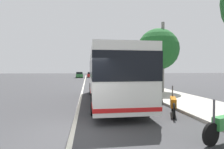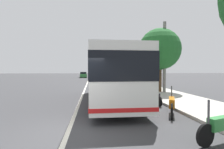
% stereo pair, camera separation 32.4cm
% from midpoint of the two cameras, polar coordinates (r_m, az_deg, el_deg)
% --- Properties ---
extents(ground_plane, '(220.00, 220.00, 0.00)m').
position_cam_midpoint_polar(ground_plane, '(6.14, -12.79, -18.26)').
color(ground_plane, '#38383A').
extents(sidewalk_curb, '(110.00, 3.60, 0.14)m').
position_cam_midpoint_polar(sidewalk_curb, '(17.02, 14.82, -5.35)').
color(sidewalk_curb, '#B2ADA3').
rests_on(sidewalk_curb, ground).
extents(lane_divider_line, '(110.00, 0.16, 0.01)m').
position_cam_midpoint_polar(lane_divider_line, '(15.90, -8.78, -6.04)').
color(lane_divider_line, silver).
rests_on(lane_divider_line, ground).
extents(coach_bus, '(10.44, 2.72, 3.15)m').
position_cam_midpoint_polar(coach_bus, '(11.48, 0.29, 0.22)').
color(coach_bus, silver).
rests_on(coach_bus, ground).
extents(motorcycle_nearest_curb, '(0.78, 2.09, 1.27)m').
position_cam_midpoint_polar(motorcycle_nearest_curb, '(6.18, 33.90, -13.73)').
color(motorcycle_nearest_curb, black).
rests_on(motorcycle_nearest_curb, ground).
extents(motorcycle_by_tree, '(2.09, 1.02, 1.29)m').
position_cam_midpoint_polar(motorcycle_by_tree, '(8.67, 19.92, -9.09)').
color(motorcycle_by_tree, black).
rests_on(motorcycle_by_tree, ground).
extents(motorcycle_mid_row, '(2.11, 0.24, 1.24)m').
position_cam_midpoint_polar(motorcycle_mid_row, '(11.07, 14.60, -6.99)').
color(motorcycle_mid_row, black).
rests_on(motorcycle_mid_row, ground).
extents(car_behind_bus, '(4.08, 2.08, 1.51)m').
position_cam_midpoint_polar(car_behind_bus, '(33.39, -3.05, -0.87)').
color(car_behind_bus, gold).
rests_on(car_behind_bus, ground).
extents(car_ahead_same_lane, '(4.53, 1.94, 1.41)m').
position_cam_midpoint_polar(car_ahead_same_lane, '(43.06, -3.72, -0.43)').
color(car_ahead_same_lane, gold).
rests_on(car_ahead_same_lane, ground).
extents(car_side_street, '(4.57, 2.13, 1.51)m').
position_cam_midpoint_polar(car_side_street, '(50.14, -5.43, -0.12)').
color(car_side_street, red).
rests_on(car_side_street, ground).
extents(car_oncoming, '(4.70, 2.13, 1.57)m').
position_cam_midpoint_polar(car_oncoming, '(48.67, -9.17, -0.13)').
color(car_oncoming, '#2D7238').
rests_on(car_oncoming, ground).
extents(roadside_tree_mid_block, '(3.71, 3.71, 5.80)m').
position_cam_midpoint_polar(roadside_tree_mid_block, '(16.41, 15.85, 7.89)').
color(roadside_tree_mid_block, brown).
rests_on(roadside_tree_mid_block, ground).
extents(utility_pole, '(0.27, 0.27, 6.27)m').
position_cam_midpoint_polar(utility_pole, '(16.02, 17.29, 5.20)').
color(utility_pole, slate).
rests_on(utility_pole, ground).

